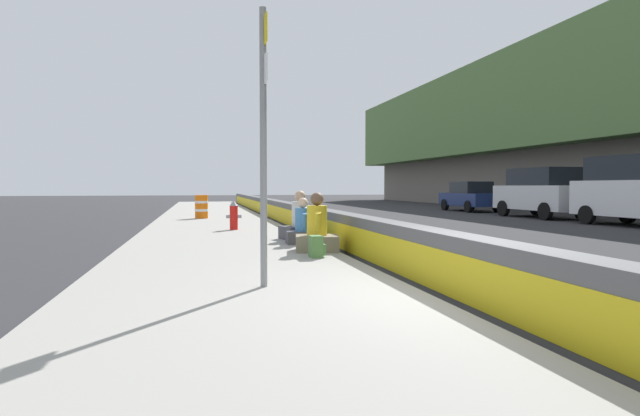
# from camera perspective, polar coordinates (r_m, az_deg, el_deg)

# --- Properties ---
(ground_plane) EXTENTS (160.00, 160.00, 0.00)m
(ground_plane) POSITION_cam_1_polar(r_m,az_deg,el_deg) (6.70, 15.97, -10.24)
(ground_plane) COLOR #2B2B2D
(ground_plane) RESTS_ON ground
(sidewalk_strip) EXTENTS (80.00, 4.40, 0.14)m
(sidewalk_strip) POSITION_cam_1_polar(r_m,az_deg,el_deg) (5.91, -7.62, -11.17)
(sidewalk_strip) COLOR gray
(sidewalk_strip) RESTS_ON ground_plane
(jersey_barrier) EXTENTS (76.00, 0.45, 0.85)m
(jersey_barrier) POSITION_cam_1_polar(r_m,az_deg,el_deg) (6.62, 15.98, -6.65)
(jersey_barrier) COLOR #545456
(jersey_barrier) RESTS_ON ground_plane
(route_sign_post) EXTENTS (0.44, 0.09, 3.60)m
(route_sign_post) POSITION_cam_1_polar(r_m,az_deg,el_deg) (6.93, -6.11, 8.65)
(route_sign_post) COLOR gray
(route_sign_post) RESTS_ON sidewalk_strip
(fire_hydrant) EXTENTS (0.26, 0.46, 0.88)m
(fire_hydrant) POSITION_cam_1_polar(r_m,az_deg,el_deg) (16.09, -9.29, -0.73)
(fire_hydrant) COLOR red
(fire_hydrant) RESTS_ON sidewalk_strip
(seated_person_foreground) EXTENTS (0.86, 0.96, 1.19)m
(seated_person_foreground) POSITION_cam_1_polar(r_m,az_deg,el_deg) (10.66, -0.33, -2.69)
(seated_person_foreground) COLOR #706651
(seated_person_foreground) RESTS_ON sidewalk_strip
(seated_person_middle) EXTENTS (0.68, 0.79, 1.05)m
(seated_person_middle) POSITION_cam_1_polar(r_m,az_deg,el_deg) (12.10, -1.85, -2.29)
(seated_person_middle) COLOR #424247
(seated_person_middle) RESTS_ON sidewalk_strip
(seated_person_rear) EXTENTS (0.94, 1.03, 1.20)m
(seated_person_rear) POSITION_cam_1_polar(r_m,az_deg,el_deg) (13.07, -2.16, -1.74)
(seated_person_rear) COLOR #424247
(seated_person_rear) RESTS_ON sidewalk_strip
(backpack) EXTENTS (0.32, 0.28, 0.40)m
(backpack) POSITION_cam_1_polar(r_m,az_deg,el_deg) (9.77, -0.40, -4.20)
(backpack) COLOR #4C7A3D
(backpack) RESTS_ON sidewalk_strip
(construction_barrel) EXTENTS (0.54, 0.54, 0.95)m
(construction_barrel) POSITION_cam_1_polar(r_m,az_deg,el_deg) (22.02, -12.67, 0.15)
(construction_barrel) COLOR orange
(construction_barrel) RESTS_ON sidewalk_strip
(parked_car_fourth) EXTENTS (4.84, 2.15, 2.28)m
(parked_car_fourth) POSITION_cam_1_polar(r_m,az_deg,el_deg) (26.17, 22.78, 1.60)
(parked_car_fourth) COLOR silver
(parked_car_fourth) RESTS_ON ground_plane
(parked_car_midline) EXTENTS (4.51, 1.97, 1.71)m
(parked_car_midline) POSITION_cam_1_polar(r_m,az_deg,el_deg) (31.66, 15.91, 1.22)
(parked_car_midline) COLOR navy
(parked_car_midline) RESTS_ON ground_plane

